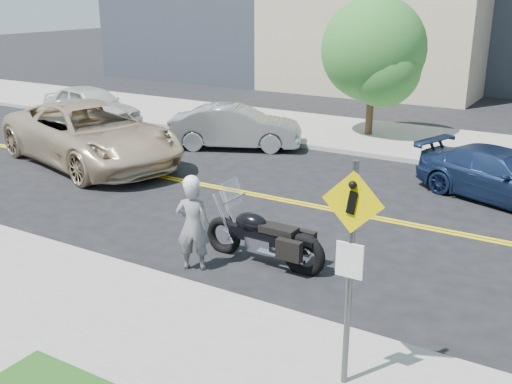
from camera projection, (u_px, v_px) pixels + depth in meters
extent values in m
plane|color=black|center=(287.00, 201.00, 15.05)|extent=(120.00, 120.00, 0.00)
cube|color=#9E9B91|center=(51.00, 339.00, 8.93)|extent=(60.00, 5.00, 0.15)
cube|color=#9E9B91|center=(387.00, 139.00, 21.13)|extent=(60.00, 5.00, 0.15)
cylinder|color=#4C4C51|center=(349.00, 278.00, 7.36)|extent=(0.08, 0.08, 3.00)
cube|color=#F9D800|center=(353.00, 202.00, 7.01)|extent=(0.78, 0.03, 0.78)
cube|color=white|center=(350.00, 260.00, 7.25)|extent=(0.35, 0.03, 0.45)
imported|color=silver|center=(193.00, 226.00, 11.10)|extent=(0.75, 0.66, 1.74)
sphere|color=white|center=(191.00, 184.00, 10.84)|extent=(0.31, 0.31, 0.31)
imported|color=beige|center=(91.00, 134.00, 18.05)|extent=(7.24, 4.72, 1.85)
imported|color=silver|center=(91.00, 106.00, 23.29)|extent=(4.86, 2.62, 1.57)
imported|color=#9DA1A4|center=(236.00, 127.00, 19.98)|extent=(4.59, 3.17, 1.43)
imported|color=navy|center=(503.00, 176.00, 14.89)|extent=(4.75, 3.17, 1.28)
cylinder|color=#382619|center=(371.00, 82.00, 20.93)|extent=(0.26, 0.26, 4.01)
sphere|color=#2A6F23|center=(373.00, 49.00, 20.58)|extent=(3.61, 3.61, 3.61)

